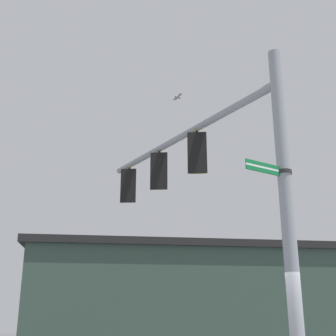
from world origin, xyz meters
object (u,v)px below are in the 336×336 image
at_px(traffic_light_mid_inner, 159,172).
at_px(bird_flying, 178,97).
at_px(traffic_light_nearest_pole, 197,155).
at_px(street_name_sign, 275,170).
at_px(traffic_light_mid_outer, 129,187).

bearing_deg(traffic_light_mid_inner, bird_flying, 45.99).
xyz_separation_m(traffic_light_nearest_pole, street_name_sign, (1.70, -2.66, -1.36)).
relative_size(traffic_light_nearest_pole, street_name_sign, 1.24).
distance_m(street_name_sign, bird_flying, 6.89).
height_order(traffic_light_mid_outer, street_name_sign, traffic_light_mid_outer).
bearing_deg(traffic_light_nearest_pole, bird_flying, 106.91).
bearing_deg(traffic_light_nearest_pole, traffic_light_mid_outer, 127.60).
xyz_separation_m(traffic_light_mid_outer, street_name_sign, (4.16, -5.86, -1.36)).
xyz_separation_m(traffic_light_nearest_pole, bird_flying, (-0.66, 2.18, 2.93)).
xyz_separation_m(traffic_light_nearest_pole, traffic_light_mid_outer, (-2.46, 3.19, 0.00)).
bearing_deg(bird_flying, traffic_light_nearest_pole, -73.09).
bearing_deg(traffic_light_mid_outer, traffic_light_mid_inner, -52.40).
height_order(traffic_light_mid_outer, bird_flying, bird_flying).
height_order(street_name_sign, bird_flying, bird_flying).
relative_size(traffic_light_nearest_pole, traffic_light_mid_inner, 1.00).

